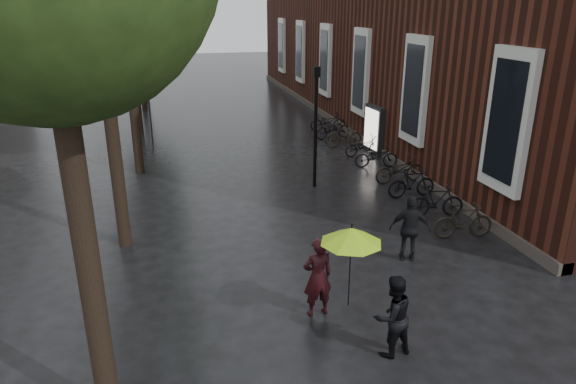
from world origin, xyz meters
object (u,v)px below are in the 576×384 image
object	(u,v)px
person_black	(393,316)
ad_lightbox	(374,130)
person_burgundy	(318,277)
pedestrian_walking	(410,229)
lamp_post	(316,116)
parked_bicycles	(373,154)

from	to	relation	value
person_black	ad_lightbox	world-z (taller)	ad_lightbox
person_burgundy	pedestrian_walking	distance (m)	3.22
lamp_post	pedestrian_walking	bearing A→B (deg)	-82.98
person_burgundy	lamp_post	bearing A→B (deg)	-113.48
person_black	pedestrian_walking	world-z (taller)	pedestrian_walking
lamp_post	ad_lightbox	bearing A→B (deg)	43.99
lamp_post	person_burgundy	bearing A→B (deg)	-106.05
pedestrian_walking	lamp_post	bearing A→B (deg)	-60.20
parked_bicycles	ad_lightbox	world-z (taller)	ad_lightbox
parked_bicycles	lamp_post	distance (m)	3.76
pedestrian_walking	person_burgundy	bearing A→B (deg)	53.87
person_black	parked_bicycles	size ratio (longest dim) A/B	0.12
person_burgundy	person_black	xyz separation A→B (m)	(0.89, -1.46, -0.07)
pedestrian_walking	person_black	bearing A→B (deg)	81.96
pedestrian_walking	parked_bicycles	world-z (taller)	pedestrian_walking
person_burgundy	lamp_post	distance (m)	7.67
person_burgundy	parked_bicycles	world-z (taller)	person_burgundy
parked_bicycles	person_black	bearing A→B (deg)	-110.81
parked_bicycles	lamp_post	bearing A→B (deg)	-148.66
person_black	lamp_post	size ratio (longest dim) A/B	0.38
parked_bicycles	person_burgundy	bearing A→B (deg)	-118.51
pedestrian_walking	ad_lightbox	distance (m)	9.35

